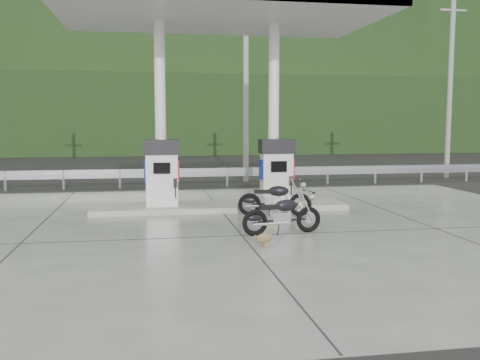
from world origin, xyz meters
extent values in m
plane|color=black|center=(0.00, 0.00, 0.00)|extent=(160.00, 160.00, 0.00)
cube|color=slate|center=(0.00, 0.00, 0.01)|extent=(18.00, 14.00, 0.02)
cube|color=gray|center=(0.00, 2.50, 0.10)|extent=(7.00, 1.40, 0.15)
cylinder|color=white|center=(-1.60, 2.90, 2.67)|extent=(0.30, 0.30, 5.00)
cylinder|color=white|center=(1.60, 2.90, 2.67)|extent=(0.30, 0.30, 5.00)
cube|color=silver|center=(0.00, 2.50, 5.37)|extent=(8.50, 5.00, 0.40)
cube|color=black|center=(0.00, 11.50, 0.00)|extent=(60.00, 7.00, 0.01)
cylinder|color=gray|center=(2.00, 9.50, 4.00)|extent=(0.22, 0.22, 8.00)
cylinder|color=gray|center=(11.00, 9.50, 4.00)|extent=(0.22, 0.22, 8.00)
cube|color=black|center=(0.00, 30.00, 3.00)|extent=(80.00, 6.00, 6.00)
camera|label=1|loc=(-1.94, -12.06, 2.43)|focal=40.00mm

